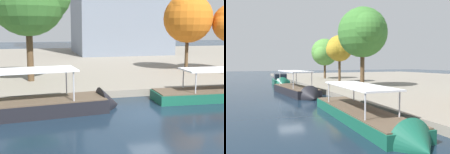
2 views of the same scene
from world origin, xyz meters
The scene contains 7 objects.
ground_plane centered at (0.00, 0.00, 0.00)m, with size 220.00×220.00×0.00m, color #142333.
motor_yacht_0 centered at (-23.08, 2.94, 0.55)m, with size 8.56×3.39×4.44m.
tour_boat_1 centered at (-7.08, 2.35, 0.35)m, with size 12.29×4.12×4.32m.
tour_boat_2 centered at (9.33, 3.16, 0.29)m, with size 14.06×3.71×3.75m.
tree_1 centered at (-17.06, 12.49, 6.90)m, with size 4.90×5.24×8.79m.
tree_2 centered at (-7.41, 12.42, 8.76)m, with size 7.93×7.51×11.94m.
tree_4 centered at (-28.52, 14.10, 6.83)m, with size 6.58×6.32×9.32m.
Camera 2 is at (23.53, -5.04, 4.17)m, focal length 37.90 mm.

